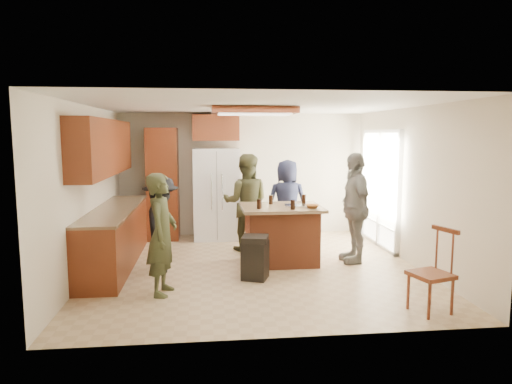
{
  "coord_description": "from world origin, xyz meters",
  "views": [
    {
      "loc": [
        -0.75,
        -6.9,
        2.07
      ],
      "look_at": [
        0.05,
        0.35,
        1.15
      ],
      "focal_mm": 32.0,
      "sensor_mm": 36.0,
      "label": 1
    }
  ],
  "objects": [
    {
      "name": "person_behind_right",
      "position": [
        0.76,
        1.49,
        0.8
      ],
      "size": [
        0.8,
        0.53,
        1.61
      ],
      "primitive_type": "imported",
      "rotation": [
        0.0,
        0.0,
        3.17
      ],
      "color": "#191C32",
      "rests_on": "ground"
    },
    {
      "name": "room_shell",
      "position": [
        4.37,
        1.64,
        0.87
      ],
      "size": [
        8.0,
        5.2,
        5.0
      ],
      "color": "tan",
      "rests_on": "ground"
    },
    {
      "name": "person_front_left",
      "position": [
        -1.33,
        -1.03,
        0.79
      ],
      "size": [
        0.51,
        0.64,
        1.59
      ],
      "primitive_type": "imported",
      "rotation": [
        0.0,
        0.0,
        1.41
      ],
      "color": "#3A3F25",
      "rests_on": "ground"
    },
    {
      "name": "refrigerator",
      "position": [
        -0.55,
        2.12,
        0.9
      ],
      "size": [
        0.9,
        0.76,
        1.8
      ],
      "color": "white",
      "rests_on": "ground"
    },
    {
      "name": "back_wall_units",
      "position": [
        -1.33,
        2.2,
        1.38
      ],
      "size": [
        1.8,
        0.6,
        2.45
      ],
      "color": "maroon",
      "rests_on": "ground"
    },
    {
      "name": "spindle_chair",
      "position": [
        1.86,
        -2.0,
        0.45
      ],
      "size": [
        0.52,
        0.52,
        0.99
      ],
      "color": "maroon",
      "rests_on": "ground"
    },
    {
      "name": "trash_bin",
      "position": [
        -0.06,
        -0.55,
        0.32
      ],
      "size": [
        0.44,
        0.44,
        0.63
      ],
      "color": "black",
      "rests_on": "ground"
    },
    {
      "name": "person_counter",
      "position": [
        -1.43,
        -0.0,
        0.73
      ],
      "size": [
        0.45,
        0.95,
        1.46
      ],
      "primitive_type": "imported",
      "rotation": [
        0.0,
        0.0,
        1.56
      ],
      "color": "black",
      "rests_on": "ground"
    },
    {
      "name": "island_items",
      "position": [
        0.62,
        0.14,
        0.97
      ],
      "size": [
        1.0,
        0.68,
        0.15
      ],
      "color": "silver",
      "rests_on": "kitchen_island"
    },
    {
      "name": "person_behind_left",
      "position": [
        -0.05,
        1.13,
        0.87
      ],
      "size": [
        0.92,
        0.65,
        1.73
      ],
      "primitive_type": "imported",
      "rotation": [
        0.0,
        0.0,
        2.98
      ],
      "color": "#3F4025",
      "rests_on": "ground"
    },
    {
      "name": "left_cabinetry",
      "position": [
        -2.24,
        0.4,
        0.96
      ],
      "size": [
        0.64,
        3.0,
        2.3
      ],
      "color": "maroon",
      "rests_on": "ground"
    },
    {
      "name": "person_side_right",
      "position": [
        1.64,
        0.18,
        0.89
      ],
      "size": [
        0.55,
        1.05,
        1.79
      ],
      "primitive_type": "imported",
      "rotation": [
        0.0,
        0.0,
        -1.56
      ],
      "color": "gray",
      "rests_on": "ground"
    },
    {
      "name": "kitchen_island",
      "position": [
        0.45,
        0.25,
        0.47
      ],
      "size": [
        1.28,
        1.03,
        0.93
      ],
      "color": "brown",
      "rests_on": "ground"
    }
  ]
}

